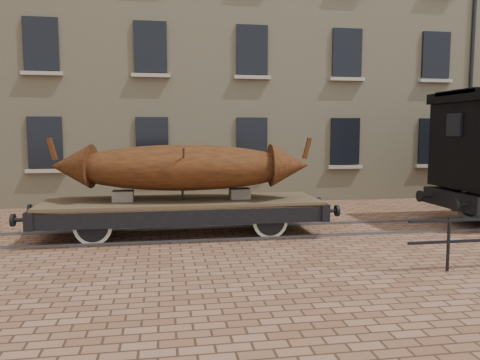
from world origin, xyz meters
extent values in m
plane|color=brown|center=(0.00, 0.00, 0.00)|extent=(90.00, 90.00, 0.00)
cube|color=tan|center=(3.00, 10.00, 7.00)|extent=(40.00, 10.00, 14.00)
cube|color=black|center=(-6.00, 4.96, 2.20)|extent=(1.10, 0.12, 1.70)
cube|color=#A59C8C|center=(-6.00, 4.90, 1.25)|extent=(1.30, 0.18, 0.12)
cube|color=black|center=(-2.50, 4.96, 2.20)|extent=(1.10, 0.12, 1.70)
cube|color=#A59C8C|center=(-2.50, 4.90, 1.25)|extent=(1.30, 0.18, 0.12)
cube|color=black|center=(1.00, 4.96, 2.20)|extent=(1.10, 0.12, 1.70)
cube|color=#A59C8C|center=(1.00, 4.90, 1.25)|extent=(1.30, 0.18, 0.12)
cube|color=black|center=(4.50, 4.96, 2.20)|extent=(1.10, 0.12, 1.70)
cube|color=#A59C8C|center=(4.50, 4.90, 1.25)|extent=(1.30, 0.18, 0.12)
cube|color=black|center=(8.00, 4.96, 2.20)|extent=(1.10, 0.12, 1.70)
cube|color=#A59C8C|center=(8.00, 4.90, 1.25)|extent=(1.30, 0.18, 0.12)
cube|color=black|center=(-6.00, 4.96, 5.40)|extent=(1.10, 0.12, 1.70)
cube|color=#A59C8C|center=(-6.00, 4.90, 4.45)|extent=(1.30, 0.18, 0.12)
cube|color=black|center=(-2.50, 4.96, 5.40)|extent=(1.10, 0.12, 1.70)
cube|color=#A59C8C|center=(-2.50, 4.90, 4.45)|extent=(1.30, 0.18, 0.12)
cube|color=black|center=(1.00, 4.96, 5.40)|extent=(1.10, 0.12, 1.70)
cube|color=#A59C8C|center=(1.00, 4.90, 4.45)|extent=(1.30, 0.18, 0.12)
cube|color=black|center=(4.50, 4.96, 5.40)|extent=(1.10, 0.12, 1.70)
cube|color=#A59C8C|center=(4.50, 4.90, 4.45)|extent=(1.30, 0.18, 0.12)
cube|color=black|center=(8.00, 4.96, 5.40)|extent=(1.10, 0.12, 1.70)
cube|color=#A59C8C|center=(8.00, 4.90, 4.45)|extent=(1.30, 0.18, 0.12)
cylinder|color=black|center=(9.50, 4.95, 7.00)|extent=(0.14, 0.14, 14.00)
cube|color=#59595E|center=(0.00, -0.72, 0.03)|extent=(30.00, 0.08, 0.06)
cube|color=#59595E|center=(0.00, 0.72, 0.03)|extent=(30.00, 0.08, 0.06)
cylinder|color=black|center=(3.00, -3.80, 0.50)|extent=(0.06, 0.06, 1.00)
cube|color=#493624|center=(-1.69, 0.00, 0.84)|extent=(6.68, 1.96, 0.11)
cube|color=black|center=(-1.69, -0.91, 0.62)|extent=(6.68, 0.14, 0.40)
cube|color=black|center=(-1.69, 0.91, 0.62)|extent=(6.68, 0.14, 0.40)
cube|color=black|center=(-5.03, 0.00, 0.62)|extent=(0.20, 2.05, 0.40)
cylinder|color=black|center=(-5.28, -0.67, 0.62)|extent=(0.31, 0.09, 0.09)
cylinder|color=black|center=(-5.43, -0.67, 0.62)|extent=(0.07, 0.29, 0.29)
cylinder|color=black|center=(-5.28, 0.67, 0.62)|extent=(0.31, 0.09, 0.09)
cylinder|color=black|center=(-5.43, 0.67, 0.62)|extent=(0.07, 0.29, 0.29)
cube|color=black|center=(1.65, 0.00, 0.62)|extent=(0.20, 2.05, 0.40)
cylinder|color=black|center=(1.90, -0.67, 0.62)|extent=(0.31, 0.09, 0.09)
cylinder|color=black|center=(2.06, -0.67, 0.62)|extent=(0.07, 0.29, 0.29)
cylinder|color=black|center=(1.90, 0.67, 0.62)|extent=(0.31, 0.09, 0.09)
cylinder|color=black|center=(2.06, 0.67, 0.62)|extent=(0.07, 0.29, 0.29)
cylinder|color=black|center=(-3.74, 0.00, 0.43)|extent=(0.09, 1.69, 0.09)
cylinder|color=beige|center=(-3.74, -0.72, 0.43)|extent=(0.86, 0.06, 0.86)
cylinder|color=black|center=(-3.74, -0.72, 0.43)|extent=(0.70, 0.09, 0.70)
cube|color=black|center=(-3.74, -0.83, 0.64)|extent=(0.80, 0.07, 0.09)
cylinder|color=beige|center=(-3.74, 0.72, 0.43)|extent=(0.86, 0.06, 0.86)
cylinder|color=black|center=(-3.74, 0.72, 0.43)|extent=(0.70, 0.09, 0.70)
cube|color=black|center=(-3.74, 0.83, 0.64)|extent=(0.80, 0.07, 0.09)
cylinder|color=black|center=(0.36, 0.00, 0.43)|extent=(0.09, 1.69, 0.09)
cylinder|color=beige|center=(0.36, -0.72, 0.43)|extent=(0.86, 0.06, 0.86)
cylinder|color=black|center=(0.36, -0.72, 0.43)|extent=(0.70, 0.09, 0.70)
cube|color=black|center=(0.36, -0.83, 0.64)|extent=(0.80, 0.07, 0.09)
cylinder|color=beige|center=(0.36, 0.72, 0.43)|extent=(0.86, 0.06, 0.86)
cylinder|color=black|center=(0.36, 0.72, 0.43)|extent=(0.70, 0.09, 0.70)
cube|color=black|center=(0.36, 0.83, 0.64)|extent=(0.80, 0.07, 0.09)
cube|color=black|center=(-1.69, 0.00, 0.49)|extent=(3.56, 0.05, 0.05)
cube|color=gray|center=(-3.11, 0.00, 1.02)|extent=(0.49, 0.45, 0.25)
cube|color=gray|center=(-0.26, 0.00, 1.02)|extent=(0.49, 0.45, 0.25)
ellipsoid|color=#5D2D10|center=(-1.69, 0.00, 1.68)|extent=(5.73, 2.26, 1.12)
cone|color=#5D2D10|center=(-4.33, 0.25, 1.73)|extent=(1.06, 1.15, 1.06)
cube|color=#5D2D10|center=(-4.76, 0.29, 2.15)|extent=(0.23, 0.14, 0.54)
cone|color=#5D2D10|center=(0.95, -0.25, 1.73)|extent=(1.06, 1.15, 1.06)
cube|color=#5D2D10|center=(1.39, -0.29, 2.15)|extent=(0.23, 0.14, 0.54)
cylinder|color=#453628|center=(-1.69, -0.45, 1.55)|extent=(0.05, 0.96, 1.35)
cylinder|color=#453628|center=(-1.69, 0.45, 1.55)|extent=(0.05, 0.96, 1.35)
cube|color=black|center=(5.59, 0.00, 0.71)|extent=(0.22, 2.43, 0.46)
cylinder|color=black|center=(5.13, -0.81, 0.71)|extent=(0.08, 0.32, 0.32)
cylinder|color=black|center=(5.13, 0.81, 0.71)|extent=(0.08, 0.32, 0.32)
cylinder|color=beige|center=(6.70, 0.72, 0.49)|extent=(0.97, 0.07, 0.97)
cylinder|color=black|center=(6.70, 0.72, 0.49)|extent=(0.80, 0.10, 0.80)
cube|color=black|center=(5.57, 0.00, 2.74)|extent=(0.08, 0.61, 0.61)
camera|label=1|loc=(-2.16, -11.47, 2.58)|focal=35.00mm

